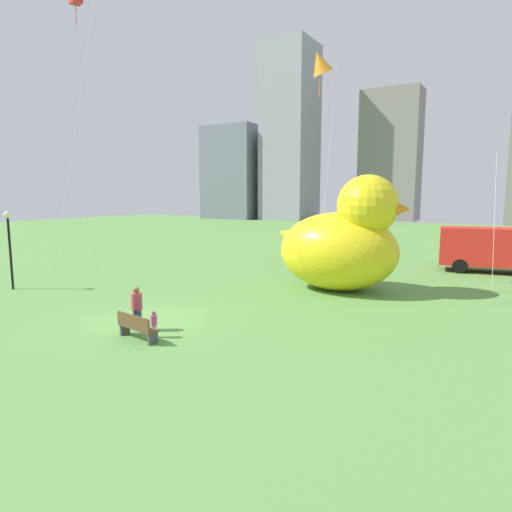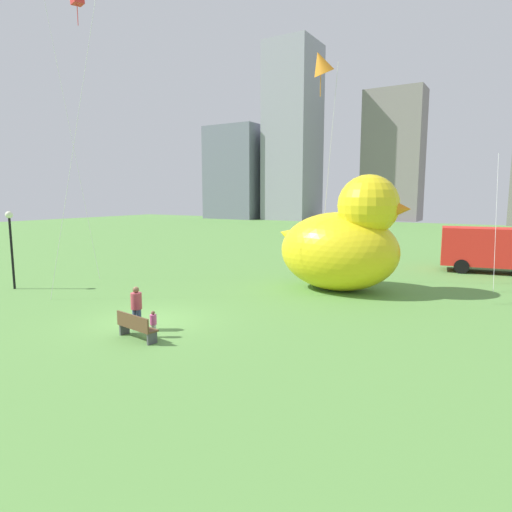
# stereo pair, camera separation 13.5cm
# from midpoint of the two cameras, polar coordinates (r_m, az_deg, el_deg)

# --- Properties ---
(ground_plane) EXTENTS (140.00, 140.00, 0.00)m
(ground_plane) POSITION_cam_midpoint_polar(r_m,az_deg,el_deg) (17.76, -13.47, -8.34)
(ground_plane) COLOR #5B9144
(park_bench) EXTENTS (1.80, 0.71, 0.90)m
(park_bench) POSITION_cam_midpoint_polar(r_m,az_deg,el_deg) (15.65, -15.20, -8.80)
(park_bench) COLOR brown
(park_bench) RESTS_ON ground
(person_adult) EXTENTS (0.40, 0.40, 1.63)m
(person_adult) POSITION_cam_midpoint_polar(r_m,az_deg,el_deg) (16.59, -15.10, -6.34)
(person_adult) COLOR #38476B
(person_adult) RESTS_ON ground
(person_child) EXTENTS (0.23, 0.23, 0.95)m
(person_child) POSITION_cam_midpoint_polar(r_m,az_deg,el_deg) (15.73, -13.01, -8.48)
(person_child) COLOR silver
(person_child) RESTS_ON ground
(giant_inflatable_duck) EXTENTS (7.15, 4.59, 5.93)m
(giant_inflatable_duck) POSITION_cam_midpoint_polar(r_m,az_deg,el_deg) (22.86, 11.48, 1.78)
(giant_inflatable_duck) COLOR yellow
(giant_inflatable_duck) RESTS_ON ground
(lamppost) EXTENTS (0.37, 0.37, 4.09)m
(lamppost) POSITION_cam_midpoint_polar(r_m,az_deg,el_deg) (26.05, -29.24, 2.38)
(lamppost) COLOR black
(lamppost) RESTS_ON ground
(box_truck) EXTENTS (6.23, 3.16, 2.85)m
(box_truck) POSITION_cam_midpoint_polar(r_m,az_deg,el_deg) (31.54, 28.23, 0.69)
(box_truck) COLOR red
(box_truck) RESTS_ON ground
(city_skyline) EXTENTS (87.12, 16.79, 34.11)m
(city_skyline) POSITION_cam_midpoint_polar(r_m,az_deg,el_deg) (85.68, 13.79, 13.28)
(city_skyline) COLOR slate
(city_skyline) RESTS_ON ground
(kite_orange) EXTENTS (1.73, 1.82, 12.51)m
(kite_orange) POSITION_cam_midpoint_polar(r_m,az_deg,el_deg) (25.22, 8.64, 23.60)
(kite_orange) COLOR silver
(kite_orange) RESTS_ON ground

